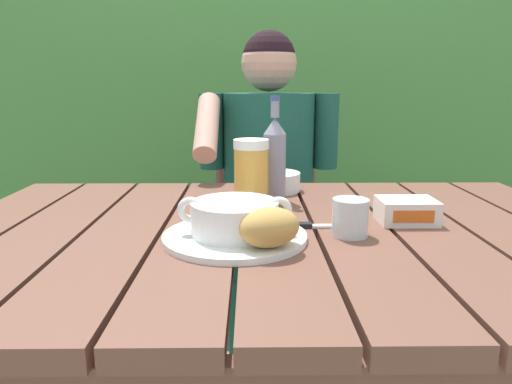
# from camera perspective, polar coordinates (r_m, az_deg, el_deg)

# --- Properties ---
(dining_table) EXTENTS (1.39, 0.90, 0.77)m
(dining_table) POSITION_cam_1_polar(r_m,az_deg,el_deg) (1.00, 2.43, -9.45)
(dining_table) COLOR brown
(dining_table) RESTS_ON ground_plane
(hedge_backdrop) EXTENTS (3.50, 0.85, 2.45)m
(hedge_backdrop) POSITION_cam_1_polar(r_m,az_deg,el_deg) (2.68, 2.48, 10.69)
(hedge_backdrop) COLOR #46813E
(hedge_backdrop) RESTS_ON ground_plane
(chair_near_diner) EXTENTS (0.42, 0.44, 1.02)m
(chair_near_diner) POSITION_cam_1_polar(r_m,az_deg,el_deg) (1.90, 1.29, -4.60)
(chair_near_diner) COLOR brown
(chair_near_diner) RESTS_ON ground_plane
(person_eating) EXTENTS (0.48, 0.47, 1.24)m
(person_eating) POSITION_cam_1_polar(r_m,az_deg,el_deg) (1.65, 1.47, 1.35)
(person_eating) COLOR #1A4F41
(person_eating) RESTS_ON ground_plane
(serving_plate) EXTENTS (0.27, 0.27, 0.01)m
(serving_plate) POSITION_cam_1_polar(r_m,az_deg,el_deg) (0.89, -2.59, -5.45)
(serving_plate) COLOR white
(serving_plate) RESTS_ON dining_table
(soup_bowl) EXTENTS (0.22, 0.17, 0.07)m
(soup_bowl) POSITION_cam_1_polar(r_m,az_deg,el_deg) (0.88, -2.62, -3.04)
(soup_bowl) COLOR white
(soup_bowl) RESTS_ON serving_plate
(bread_roll) EXTENTS (0.13, 0.12, 0.07)m
(bread_roll) POSITION_cam_1_polar(r_m,az_deg,el_deg) (0.81, 1.65, -4.32)
(bread_roll) COLOR #BE8F47
(bread_roll) RESTS_ON serving_plate
(beer_glass) EXTENTS (0.08, 0.08, 0.16)m
(beer_glass) POSITION_cam_1_polar(r_m,az_deg,el_deg) (1.11, -0.59, 2.23)
(beer_glass) COLOR gold
(beer_glass) RESTS_ON dining_table
(beer_bottle) EXTENTS (0.06, 0.06, 0.26)m
(beer_bottle) POSITION_cam_1_polar(r_m,az_deg,el_deg) (1.17, 2.28, 4.20)
(beer_bottle) COLOR gray
(beer_bottle) RESTS_ON dining_table
(water_glass_small) EXTENTS (0.07, 0.07, 0.07)m
(water_glass_small) POSITION_cam_1_polar(r_m,az_deg,el_deg) (0.93, 11.41, -3.05)
(water_glass_small) COLOR silver
(water_glass_small) RESTS_ON dining_table
(butter_tub) EXTENTS (0.12, 0.09, 0.05)m
(butter_tub) POSITION_cam_1_polar(r_m,az_deg,el_deg) (1.05, 17.88, -2.20)
(butter_tub) COLOR white
(butter_tub) RESTS_ON dining_table
(table_knife) EXTENTS (0.14, 0.02, 0.01)m
(table_knife) POSITION_cam_1_polar(r_m,az_deg,el_deg) (0.97, 6.67, -4.14)
(table_knife) COLOR silver
(table_knife) RESTS_ON dining_table
(diner_bowl) EXTENTS (0.15, 0.15, 0.05)m
(diner_bowl) POSITION_cam_1_polar(r_m,az_deg,el_deg) (1.30, 2.18, 1.28)
(diner_bowl) COLOR white
(diner_bowl) RESTS_ON dining_table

